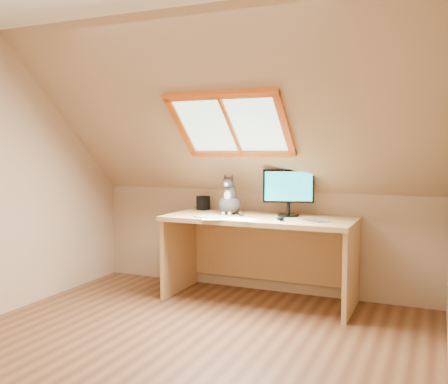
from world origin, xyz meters
The scene contains 10 objects.
ground centered at (0.00, 0.00, 0.00)m, with size 3.50×3.50×0.00m, color brown.
room_shell centered at (0.00, -0.09, 1.43)m, with size 3.52×3.52×2.41m.
desk centered at (0.14, 1.45, 0.56)m, with size 1.74×0.76×0.80m.
monitor centered at (0.38, 1.51, 1.04)m, with size 0.46×0.20×0.43m.
cat centered at (-0.18, 1.43, 0.93)m, with size 0.22×0.27×0.39m.
desk_speaker centered at (-0.56, 1.63, 0.87)m, with size 0.10×0.10×0.14m, color black.
graphics_tablet centered at (-0.23, 1.14, 0.80)m, with size 0.28×0.20×0.01m, color #B2B2B7.
mouse centered at (0.40, 1.20, 0.81)m, with size 0.06×0.11×0.03m, color black.
papers centered at (-0.04, 1.12, 0.80)m, with size 0.35×0.30×0.01m.
cables centered at (0.59, 1.26, 0.80)m, with size 0.51×0.26×0.01m.
Camera 1 is at (1.66, -2.94, 1.40)m, focal length 40.00 mm.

